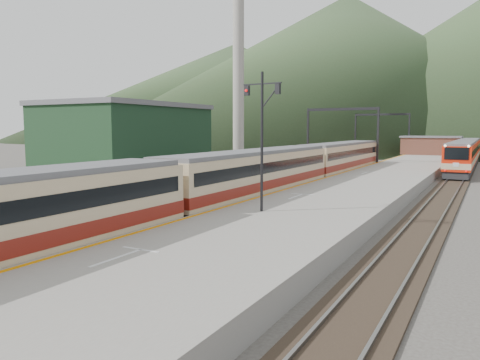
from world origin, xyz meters
The scene contains 16 objects.
track_main centered at (0.00, 40.00, 0.07)m, with size 2.60×200.00×0.23m.
track_far centered at (-5.00, 40.00, 0.07)m, with size 2.60×200.00×0.23m.
track_second centered at (11.50, 40.00, 0.07)m, with size 2.60×200.00×0.23m.
platform centered at (5.60, 38.00, 0.50)m, with size 8.00×100.00×1.00m, color gray.
gantry_near centered at (-2.85, 55.00, 5.59)m, with size 9.55×0.25×8.00m.
gantry_far centered at (-2.85, 80.00, 5.59)m, with size 9.55×0.25×8.00m.
warehouse centered at (-28.00, 42.00, 4.32)m, with size 14.50×20.50×8.60m.
smokestack centered at (-22.00, 62.00, 15.00)m, with size 1.80×1.80×30.00m, color #9E998E.
station_shed centered at (5.60, 78.00, 2.57)m, with size 9.40×4.40×3.10m.
hill_a centered at (-40.00, 190.00, 30.00)m, with size 180.00×180.00×60.00m, color #334B28.
hill_d centered at (-120.00, 240.00, 27.50)m, with size 200.00×200.00×55.00m, color #334B28.
main_train centered at (0.00, 23.99, 2.14)m, with size 3.12×63.97×3.81m.
second_train centered at (11.50, 63.59, 1.87)m, with size 2.69×36.70×3.29m.
signal_mast centered at (4.19, 16.22, 5.32)m, with size 2.20×0.37×7.09m.
short_signal_b centered at (-3.24, 31.25, 1.46)m, with size 0.22×0.17×2.27m.
short_signal_c centered at (-7.93, 13.67, 1.46)m, with size 0.24×0.19×2.27m.
Camera 1 is at (14.51, -5.31, 5.22)m, focal length 35.00 mm.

